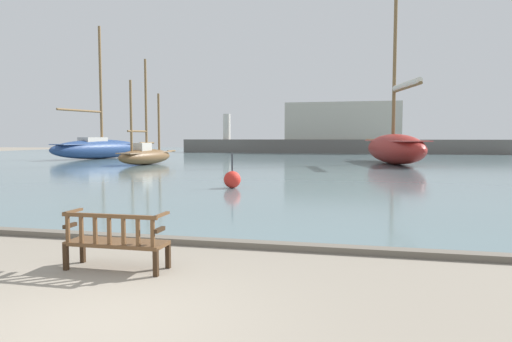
% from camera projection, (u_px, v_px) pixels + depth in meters
% --- Properties ---
extents(ground_plane, '(160.00, 160.00, 0.00)m').
position_uv_depth(ground_plane, '(94.00, 324.00, 5.12)').
color(ground_plane, gray).
extents(harbor_water, '(100.00, 80.00, 0.08)m').
position_uv_depth(harbor_water, '(332.00, 157.00, 47.89)').
color(harbor_water, slate).
rests_on(harbor_water, ground).
extents(quay_edge_kerb, '(40.00, 0.30, 0.12)m').
position_uv_depth(quay_edge_kerb, '(206.00, 242.00, 8.86)').
color(quay_edge_kerb, '#675F54').
rests_on(quay_edge_kerb, ground).
extents(park_bench, '(1.60, 0.53, 0.92)m').
position_uv_depth(park_bench, '(116.00, 240.00, 7.17)').
color(park_bench, '#322113').
rests_on(park_bench, ground).
extents(sailboat_nearest_port, '(5.28, 14.31, 16.31)m').
position_uv_depth(sailboat_nearest_port, '(394.00, 146.00, 35.02)').
color(sailboat_nearest_port, maroon).
rests_on(sailboat_nearest_port, harbor_water).
extents(sailboat_far_starboard, '(2.67, 7.02, 7.79)m').
position_uv_depth(sailboat_far_starboard, '(145.00, 155.00, 33.94)').
color(sailboat_far_starboard, brown).
rests_on(sailboat_far_starboard, harbor_water).
extents(sailboat_outer_starboard, '(5.14, 13.42, 12.51)m').
position_uv_depth(sailboat_outer_starboard, '(100.00, 148.00, 43.54)').
color(sailboat_outer_starboard, navy).
rests_on(sailboat_outer_starboard, harbor_water).
extents(channel_buoy, '(0.68, 0.68, 1.38)m').
position_uv_depth(channel_buoy, '(232.00, 179.00, 18.14)').
color(channel_buoy, red).
rests_on(channel_buoy, harbor_water).
extents(far_breakwater, '(41.51, 2.40, 6.64)m').
position_uv_depth(far_breakwater, '(338.00, 135.00, 58.81)').
color(far_breakwater, '#66605B').
rests_on(far_breakwater, ground).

